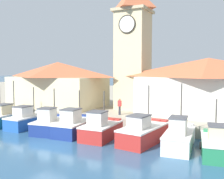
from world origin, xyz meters
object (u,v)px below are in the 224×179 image
dock_worker_near_tower (120,106)px  fishing_boat_right_outer (179,137)px  fishing_boat_mid_right (101,129)px  warehouse_left (58,84)px  fishing_boat_mid_left (51,124)px  fishing_boat_right_inner (144,132)px  warehouse_right (208,87)px  fishing_boat_center (76,125)px  fishing_boat_far_right (216,144)px  clock_tower (133,45)px  fishing_boat_left_inner (29,119)px  fishing_boat_left_outer (9,117)px

dock_worker_near_tower → fishing_boat_right_outer: bearing=-34.5°
fishing_boat_mid_right → warehouse_left: (-10.17, 7.32, 2.99)m
fishing_boat_mid_left → fishing_boat_right_inner: size_ratio=0.80×
warehouse_right → fishing_boat_mid_right: bearing=-130.6°
fishing_boat_center → fishing_boat_right_inner: size_ratio=0.90×
fishing_boat_far_right → clock_tower: (-9.78, 9.52, 7.53)m
fishing_boat_right_outer → warehouse_right: warehouse_right is taller
fishing_boat_mid_left → fishing_boat_far_right: (13.54, 0.02, -0.02)m
fishing_boat_left_inner → warehouse_right: 17.32m
fishing_boat_center → fishing_boat_mid_right: bearing=-5.6°
fishing_boat_far_right → clock_tower: size_ratio=0.29×
clock_tower → fishing_boat_right_outer: bearing=-50.8°
fishing_boat_mid_right → fishing_boat_left_inner: bearing=176.8°
fishing_boat_far_right → warehouse_left: (-18.79, 7.52, 3.03)m
fishing_boat_mid_left → warehouse_right: warehouse_right is taller
fishing_boat_center → fishing_boat_far_right: (11.28, -0.46, -0.03)m
fishing_boat_right_inner → dock_worker_near_tower: fishing_boat_right_inner is taller
fishing_boat_right_outer → fishing_boat_left_inner: bearing=179.5°
fishing_boat_right_inner → dock_worker_near_tower: (-4.25, 4.56, 1.11)m
fishing_boat_left_inner → fishing_boat_center: bearing=-2.1°
fishing_boat_center → dock_worker_near_tower: size_ratio=3.04×
fishing_boat_mid_right → fishing_boat_right_inner: (3.46, 0.54, 0.00)m
fishing_boat_center → fishing_boat_left_outer: bearing=178.0°
fishing_boat_far_right → warehouse_left: warehouse_left is taller
fishing_boat_mid_left → fishing_boat_right_outer: bearing=2.8°
fishing_boat_left_inner → fishing_boat_far_right: (16.82, -0.66, -0.00)m
fishing_boat_right_outer → warehouse_left: warehouse_left is taller
fishing_boat_mid_left → warehouse_right: size_ratio=0.33×
fishing_boat_mid_left → clock_tower: clock_tower is taller
warehouse_left → fishing_boat_left_inner: bearing=-73.9°
fishing_boat_center → fishing_boat_right_outer: (8.82, 0.07, 0.03)m
clock_tower → warehouse_right: 9.33m
fishing_boat_mid_right → warehouse_left: bearing=144.2°
fishing_boat_mid_left → warehouse_left: (-5.26, 7.54, 3.01)m
fishing_boat_left_inner → clock_tower: bearing=51.6°
clock_tower → warehouse_right: size_ratio=1.15×
fishing_boat_mid_left → fishing_boat_mid_right: bearing=2.5°
fishing_boat_right_outer → fishing_boat_mid_right: bearing=-177.0°
fishing_boat_center → fishing_boat_right_inner: (6.11, 0.28, 0.02)m
fishing_boat_mid_left → warehouse_right: bearing=35.1°
fishing_boat_mid_right → fishing_boat_right_outer: bearing=3.0°
fishing_boat_right_outer → fishing_boat_right_inner: bearing=175.5°
fishing_boat_right_outer → fishing_boat_far_right: fishing_boat_right_outer is taller
fishing_boat_left_inner → fishing_boat_right_inner: bearing=0.4°
fishing_boat_center → warehouse_right: (9.65, 7.90, 3.12)m
warehouse_right → fishing_boat_right_outer: bearing=-96.1°
fishing_boat_right_outer → fishing_boat_mid_left: bearing=-177.2°
fishing_boat_right_inner → fishing_boat_far_right: (5.17, -0.74, -0.05)m
warehouse_left → fishing_boat_right_outer: bearing=-23.2°
warehouse_left → dock_worker_near_tower: (9.38, -2.22, -1.88)m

